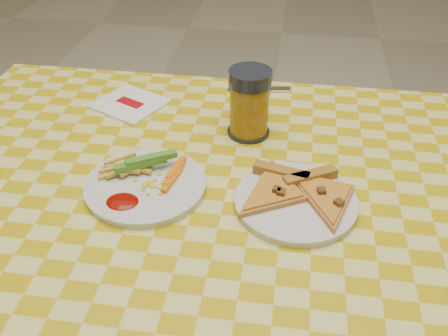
{
  "coord_description": "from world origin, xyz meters",
  "views": [
    {
      "loc": [
        0.1,
        -0.7,
        1.33
      ],
      "look_at": [
        -0.01,
        0.04,
        0.78
      ],
      "focal_mm": 40.0,
      "sensor_mm": 36.0,
      "label": 1
    }
  ],
  "objects": [
    {
      "name": "drink_glass",
      "position": [
        0.02,
        0.19,
        0.83
      ],
      "size": [
        0.09,
        0.09,
        0.15
      ],
      "color": "black",
      "rests_on": "table"
    },
    {
      "name": "plate_right",
      "position": [
        0.13,
        -0.03,
        0.76
      ],
      "size": [
        0.22,
        0.22,
        0.01
      ],
      "primitive_type": "cylinder",
      "rotation": [
        0.0,
        0.0,
        0.06
      ],
      "color": "silver",
      "rests_on": "table"
    },
    {
      "name": "pizza_slices",
      "position": [
        0.13,
        -0.01,
        0.78
      ],
      "size": [
        0.28,
        0.24,
        0.02
      ],
      "color": "#B76F38",
      "rests_on": "plate_right"
    },
    {
      "name": "fries_veggies",
      "position": [
        -0.16,
        -0.01,
        0.78
      ],
      "size": [
        0.17,
        0.16,
        0.04
      ],
      "color": "gold",
      "rests_on": "plate_left"
    },
    {
      "name": "plate_left",
      "position": [
        -0.15,
        -0.02,
        0.76
      ],
      "size": [
        0.25,
        0.25,
        0.01
      ],
      "primitive_type": "cylinder",
      "rotation": [
        0.0,
        0.0,
        -0.15
      ],
      "color": "silver",
      "rests_on": "table"
    },
    {
      "name": "napkin",
      "position": [
        -0.27,
        0.27,
        0.76
      ],
      "size": [
        0.19,
        0.18,
        0.01
      ],
      "rotation": [
        0.0,
        0.0,
        -0.44
      ],
      "color": "white",
      "rests_on": "table"
    },
    {
      "name": "fork",
      "position": [
        0.02,
        0.39,
        0.76
      ],
      "size": [
        0.15,
        0.04,
        0.01
      ],
      "rotation": [
        0.0,
        0.0,
        0.14
      ],
      "color": "navy",
      "rests_on": "table"
    },
    {
      "name": "table",
      "position": [
        0.0,
        0.0,
        0.68
      ],
      "size": [
        1.28,
        0.88,
        0.76
      ],
      "color": "silver",
      "rests_on": "ground"
    }
  ]
}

